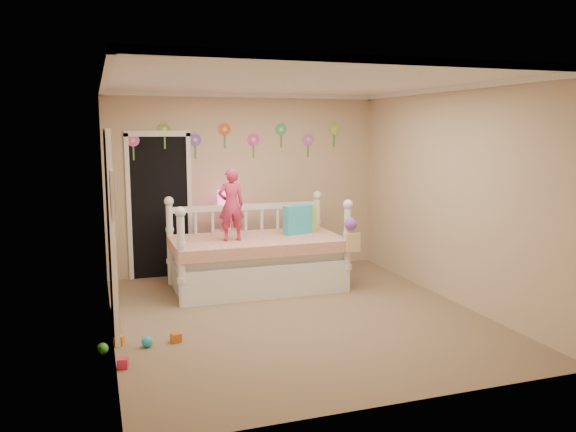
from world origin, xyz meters
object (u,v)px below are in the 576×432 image
object	(u,v)px
child	(231,205)
nightstand	(228,253)
daybed	(257,243)
table_lamp	(227,204)

from	to	relation	value
child	nightstand	xyz separation A→B (m)	(0.13, 0.82, -0.81)
child	nightstand	bearing A→B (deg)	-98.49
daybed	table_lamp	distance (m)	0.87
daybed	table_lamp	world-z (taller)	table_lamp
daybed	child	size ratio (longest dim) A/B	2.44
child	table_lamp	size ratio (longest dim) A/B	1.59
child	nightstand	size ratio (longest dim) A/B	1.39
daybed	nightstand	xyz separation A→B (m)	(-0.23, 0.72, -0.28)
nightstand	table_lamp	size ratio (longest dim) A/B	1.14
daybed	table_lamp	size ratio (longest dim) A/B	3.88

